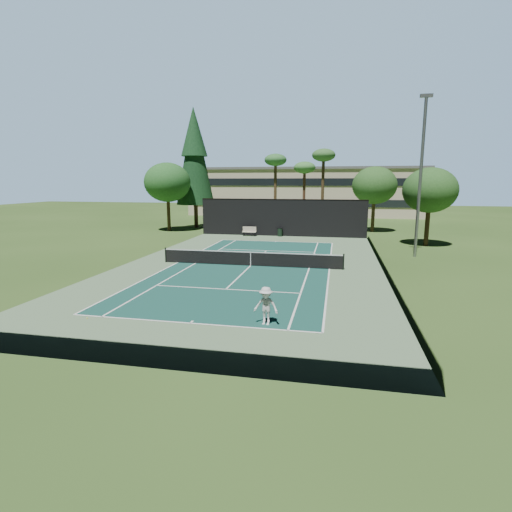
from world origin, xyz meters
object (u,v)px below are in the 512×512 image
at_px(park_bench, 249,231).
at_px(tennis_ball_d, 229,254).
at_px(trash_bin, 280,232).
at_px(tennis_ball_a, 87,318).
at_px(player, 266,306).
at_px(tennis_ball_b, 265,257).
at_px(tennis_net, 251,258).
at_px(tennis_ball_c, 273,263).

bearing_deg(park_bench, tennis_ball_d, -85.94).
height_order(tennis_ball_d, trash_bin, trash_bin).
distance_m(tennis_ball_a, trash_bin, 28.33).
relative_size(player, trash_bin, 1.71).
distance_m(player, park_bench, 27.59).
bearing_deg(tennis_ball_d, tennis_ball_b, -10.22).
distance_m(tennis_net, park_bench, 15.81).
bearing_deg(tennis_net, player, -74.63).
distance_m(tennis_net, tennis_ball_a, 13.07).
height_order(player, trash_bin, player).
relative_size(tennis_ball_b, tennis_ball_c, 0.89).
height_order(player, tennis_ball_d, player).
bearing_deg(tennis_ball_c, trash_bin, 96.27).
xyz_separation_m(tennis_net, tennis_ball_a, (-4.60, -12.23, -0.53)).
bearing_deg(trash_bin, tennis_ball_a, -99.00).
bearing_deg(park_bench, trash_bin, 5.58).
xyz_separation_m(tennis_ball_c, park_bench, (-4.93, 14.13, 0.51)).
bearing_deg(trash_bin, player, -83.08).
xyz_separation_m(tennis_net, player, (3.12, -11.36, 0.25)).
xyz_separation_m(player, tennis_ball_a, (-7.72, -0.87, -0.78)).
height_order(player, park_bench, player).
xyz_separation_m(tennis_ball_a, tennis_ball_d, (1.90, 16.23, 0.01)).
xyz_separation_m(player, tennis_ball_c, (-1.70, 12.65, -0.77)).
bearing_deg(trash_bin, tennis_ball_d, -102.17).
bearing_deg(trash_bin, tennis_net, -89.40).
height_order(tennis_ball_c, tennis_ball_d, tennis_ball_c).
distance_m(player, tennis_ball_b, 15.07).
height_order(tennis_ball_b, park_bench, park_bench).
distance_m(tennis_ball_b, trash_bin, 12.33).
relative_size(tennis_ball_d, park_bench, 0.05).
height_order(tennis_net, tennis_ball_c, tennis_net).
bearing_deg(park_bench, tennis_ball_b, -71.79).
height_order(tennis_ball_a, tennis_ball_c, tennis_ball_c).
distance_m(tennis_ball_a, tennis_ball_c, 14.79).
bearing_deg(trash_bin, tennis_ball_b, -87.21).
distance_m(tennis_net, tennis_ball_c, 1.99).
distance_m(tennis_ball_b, park_bench, 12.62).
distance_m(tennis_net, tennis_ball_b, 3.51).
relative_size(tennis_ball_b, trash_bin, 0.07).
relative_size(tennis_ball_c, park_bench, 0.05).
bearing_deg(player, tennis_ball_a, -165.18).
relative_size(tennis_ball_a, tennis_ball_b, 0.86).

